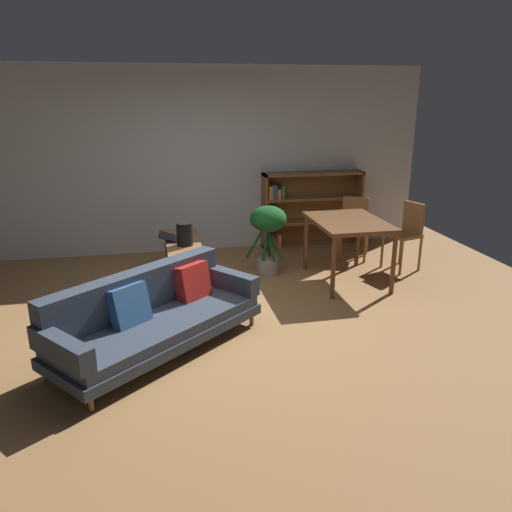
{
  "coord_description": "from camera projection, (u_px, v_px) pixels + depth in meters",
  "views": [
    {
      "loc": [
        -0.74,
        -4.77,
        2.29
      ],
      "look_at": [
        0.3,
        0.15,
        0.65
      ],
      "focal_mm": 35.01,
      "sensor_mm": 36.0,
      "label": 1
    }
  ],
  "objects": [
    {
      "name": "bookshelf",
      "position": [
        306.0,
        210.0,
        7.79
      ],
      "size": [
        1.56,
        0.3,
        1.16
      ],
      "color": "brown",
      "rests_on": "ground_plane"
    },
    {
      "name": "media_console",
      "position": [
        184.0,
        260.0,
        6.42
      ],
      "size": [
        0.43,
        1.25,
        0.51
      ],
      "color": "olive",
      "rests_on": "ground_plane"
    },
    {
      "name": "back_wall_panel",
      "position": [
        201.0,
        161.0,
        7.39
      ],
      "size": [
        6.8,
        0.1,
        2.7
      ],
      "primitive_type": "cube",
      "color": "silver",
      "rests_on": "ground_plane"
    },
    {
      "name": "dining_chair_far",
      "position": [
        354.0,
        224.0,
        7.26
      ],
      "size": [
        0.55,
        0.55,
        0.87
      ],
      "color": "olive",
      "rests_on": "ground_plane"
    },
    {
      "name": "open_laptop",
      "position": [
        177.0,
        238.0,
        6.41
      ],
      "size": [
        0.44,
        0.37,
        0.08
      ],
      "color": "#333338",
      "rests_on": "media_console"
    },
    {
      "name": "desk_speaker",
      "position": [
        185.0,
        234.0,
        6.12
      ],
      "size": [
        0.2,
        0.2,
        0.28
      ],
      "color": "black",
      "rests_on": "media_console"
    },
    {
      "name": "dining_chair_near",
      "position": [
        406.0,
        231.0,
        6.74
      ],
      "size": [
        0.48,
        0.49,
        0.91
      ],
      "color": "olive",
      "rests_on": "ground_plane"
    },
    {
      "name": "fabric_couch",
      "position": [
        153.0,
        314.0,
        4.64
      ],
      "size": [
        2.09,
        1.9,
        0.72
      ],
      "color": "brown",
      "rests_on": "ground_plane"
    },
    {
      "name": "dining_table",
      "position": [
        348.0,
        227.0,
        6.21
      ],
      "size": [
        0.85,
        1.17,
        0.8
      ],
      "color": "brown",
      "rests_on": "ground_plane"
    },
    {
      "name": "potted_floor_plant",
      "position": [
        268.0,
        228.0,
        6.48
      ],
      "size": [
        0.51,
        0.48,
        0.92
      ],
      "color": "#9E9389",
      "rests_on": "ground_plane"
    },
    {
      "name": "ground_plane",
      "position": [
        231.0,
        321.0,
        5.29
      ],
      "size": [
        8.16,
        8.16,
        0.0
      ],
      "primitive_type": "plane",
      "color": "#9E7042"
    }
  ]
}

